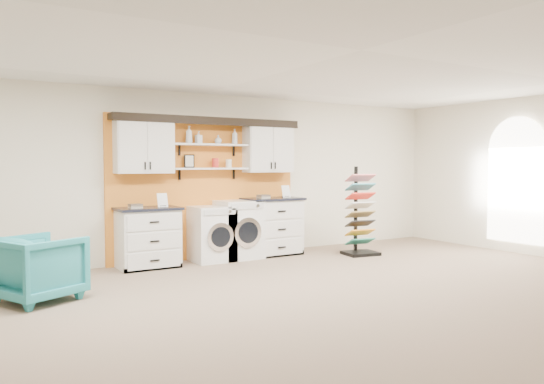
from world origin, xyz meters
TOP-DOWN VIEW (x-y plane):
  - floor at (0.00, 0.00)m, footprint 10.00×10.00m
  - ceiling at (0.00, 0.00)m, footprint 10.00×10.00m
  - wall_back at (0.00, 4.00)m, footprint 10.00×0.00m
  - accent_panel at (0.00, 3.96)m, footprint 3.40×0.07m
  - upper_cabinet_left at (-1.13, 3.79)m, footprint 0.90×0.35m
  - upper_cabinet_right at (1.13, 3.79)m, footprint 0.90×0.35m
  - shelf_lower at (0.00, 3.80)m, footprint 1.32×0.28m
  - shelf_upper at (0.00, 3.80)m, footprint 1.32×0.28m
  - crown_molding at (0.00, 3.81)m, footprint 3.30×0.41m
  - window_arched at (4.94, 1.50)m, footprint 0.06×1.10m
  - picture_frame at (-0.35, 3.85)m, footprint 0.18×0.02m
  - canister_red at (0.10, 3.80)m, footprint 0.11×0.11m
  - canister_cream at (0.35, 3.80)m, footprint 0.10×0.10m
  - base_cabinet_left at (-1.13, 3.64)m, footprint 0.96×0.66m
  - base_cabinet_right at (1.13, 3.64)m, footprint 1.03×0.66m
  - washer at (-0.05, 3.64)m, footprint 0.65×0.71m
  - dryer at (0.45, 3.64)m, footprint 0.71×0.71m
  - sample_rack at (2.45, 2.83)m, footprint 0.63×0.56m
  - armchair at (-2.87, 2.35)m, footprint 1.12×1.11m
  - soap_bottle_a at (-0.37, 3.80)m, footprint 0.15×0.15m
  - soap_bottle_b at (-0.20, 3.80)m, footprint 0.10×0.10m
  - soap_bottle_c at (0.15, 3.80)m, footprint 0.16×0.16m
  - soap_bottle_d at (0.47, 3.80)m, footprint 0.11×0.11m

SIDE VIEW (x-z plane):
  - floor at x=0.00m, z-range 0.00..0.00m
  - armchair at x=-2.87m, z-range 0.00..0.77m
  - washer at x=-0.05m, z-range 0.00..0.91m
  - base_cabinet_left at x=-1.13m, z-range 0.00..0.94m
  - dryer at x=0.45m, z-range 0.00..0.99m
  - base_cabinet_right at x=1.13m, z-range 0.00..1.01m
  - sample_rack at x=2.45m, z-range -0.27..1.29m
  - accent_panel at x=0.00m, z-range 0.00..2.40m
  - window_arched at x=4.94m, z-range 0.26..2.51m
  - wall_back at x=0.00m, z-range -3.60..6.40m
  - shelf_lower at x=0.00m, z-range 1.52..1.54m
  - canister_cream at x=0.35m, z-range 1.54..1.69m
  - canister_red at x=0.10m, z-range 1.54..1.71m
  - picture_frame at x=-0.35m, z-range 1.54..1.77m
  - upper_cabinet_left at x=-1.13m, z-range 1.46..2.30m
  - upper_cabinet_right at x=1.13m, z-range 1.46..2.30m
  - shelf_upper at x=0.00m, z-range 1.92..1.94m
  - soap_bottle_c at x=0.15m, z-range 1.95..2.10m
  - soap_bottle_b at x=-0.20m, z-range 1.94..2.15m
  - soap_bottle_d at x=0.47m, z-range 1.94..2.21m
  - soap_bottle_a at x=-0.37m, z-range 1.95..2.23m
  - crown_molding at x=0.00m, z-range 2.26..2.39m
  - ceiling at x=0.00m, z-range 2.80..2.80m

